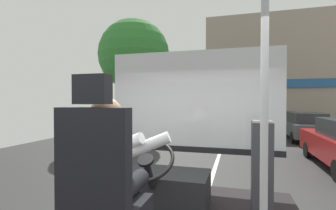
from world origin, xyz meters
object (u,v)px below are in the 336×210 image
object	(u,v)px
driver_seat	(102,195)
bus_driver	(111,163)
handrail_pole	(264,122)
steering_console	(160,187)
parked_car_green	(282,120)
fare_box	(262,168)
parked_car_charcoal	(305,126)

from	to	relation	value
driver_seat	bus_driver	bearing A→B (deg)	90.00
driver_seat	handrail_pole	xyz separation A→B (m)	(1.00, 0.08, 0.49)
bus_driver	steering_console	distance (m)	1.25
bus_driver	parked_car_green	distance (m)	18.03
driver_seat	fare_box	size ratio (longest dim) A/B	1.36
fare_box	handrail_pole	bearing A→B (deg)	-94.93
driver_seat	fare_box	distance (m)	1.73
steering_console	parked_car_green	size ratio (longest dim) A/B	0.25
handrail_pole	steering_console	bearing A→B (deg)	130.51
fare_box	parked_car_green	bearing A→B (deg)	79.96
driver_seat	parked_car_green	bearing A→B (deg)	77.26
bus_driver	fare_box	bearing A→B (deg)	47.61
steering_console	fare_box	bearing A→B (deg)	4.57
steering_console	bus_driver	bearing A→B (deg)	-90.00
driver_seat	handrail_pole	size ratio (longest dim) A/B	0.63
bus_driver	driver_seat	bearing A→B (deg)	-90.00
steering_console	parked_car_charcoal	size ratio (longest dim) A/B	0.29
bus_driver	steering_console	bearing A→B (deg)	90.00
bus_driver	handrail_pole	size ratio (longest dim) A/B	0.34
parked_car_charcoal	handrail_pole	bearing A→B (deg)	-104.66
bus_driver	handrail_pole	xyz separation A→B (m)	(1.00, -0.04, 0.31)
steering_console	parked_car_green	xyz separation A→B (m)	(4.00, 16.43, -0.37)
handrail_pole	fare_box	xyz separation A→B (m)	(0.11, 1.25, -0.59)
driver_seat	parked_car_charcoal	distance (m)	13.11
bus_driver	parked_car_charcoal	size ratio (longest dim) A/B	0.20
driver_seat	bus_driver	xyz separation A→B (m)	(0.00, 0.12, 0.18)
bus_driver	parked_car_charcoal	world-z (taller)	bus_driver
parked_car_charcoal	steering_console	bearing A→B (deg)	-110.72
fare_box	parked_car_green	size ratio (longest dim) A/B	0.23
parked_car_charcoal	driver_seat	bearing A→B (deg)	-108.79
bus_driver	parked_car_green	world-z (taller)	bus_driver
bus_driver	fare_box	size ratio (longest dim) A/B	0.75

